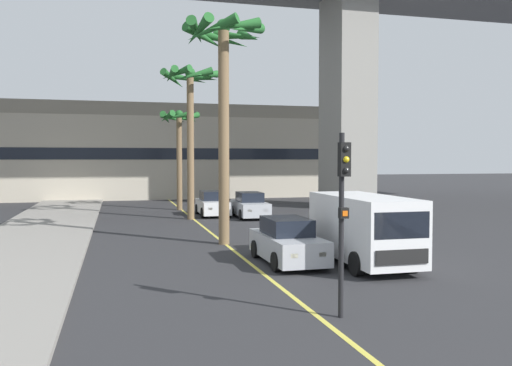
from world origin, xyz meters
TOP-DOWN VIEW (x-y plane):
  - sidewalk_left at (-8.00, 16.00)m, footprint 4.80×80.00m
  - lane_stripe_center at (0.00, 24.00)m, footprint 0.14×56.00m
  - pier_building_backdrop at (0.00, 48.62)m, footprint 32.92×8.04m
  - car_queue_front at (1.29, 14.60)m, footprint 1.86×4.11m
  - car_queue_second at (1.46, 30.69)m, footprint 1.88×4.12m
  - car_queue_third at (3.48, 28.93)m, footprint 1.92×4.15m
  - delivery_van at (3.67, 13.62)m, footprint 2.18×5.26m
  - traffic_light_median_near at (0.49, 8.10)m, footprint 0.24×0.37m
  - palm_tree_near_median at (-0.08, 19.21)m, footprint 3.49×3.56m
  - palm_tree_mid_median at (-0.16, 35.01)m, footprint 2.88×2.96m
  - palm_tree_far_median at (-0.17, 28.88)m, footprint 3.60×3.56m

SIDE VIEW (x-z plane):
  - lane_stripe_center at x=0.00m, z-range 0.00..0.01m
  - sidewalk_left at x=-8.00m, z-range 0.00..0.15m
  - car_queue_front at x=1.29m, z-range -0.06..1.50m
  - car_queue_second at x=1.46m, z-range -0.06..1.50m
  - car_queue_third at x=3.48m, z-range -0.06..1.50m
  - delivery_van at x=3.67m, z-range 0.11..2.47m
  - traffic_light_median_near at x=0.49m, z-range 0.61..4.81m
  - pier_building_backdrop at x=0.00m, z-range -0.06..8.50m
  - palm_tree_mid_median at x=-0.16m, z-range 2.14..9.17m
  - palm_tree_far_median at x=-0.17m, z-range 2.80..11.79m
  - palm_tree_near_median at x=-0.08m, z-range 2.81..12.23m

